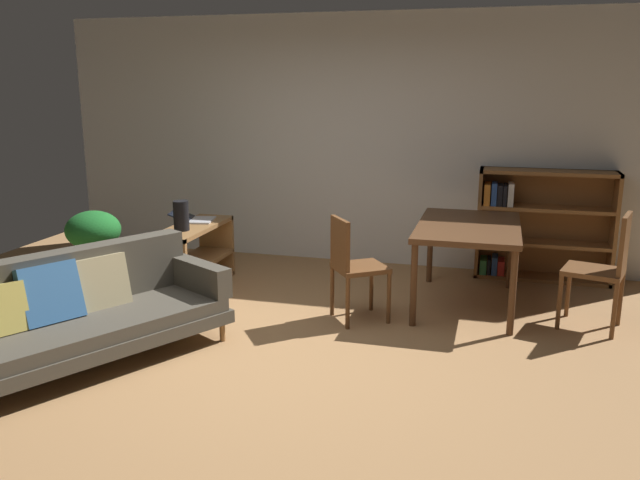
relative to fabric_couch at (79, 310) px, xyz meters
name	(u,v)px	position (x,y,z in m)	size (l,w,h in m)	color
ground_plane	(277,350)	(1.31, 0.54, -0.38)	(8.16, 8.16, 0.00)	#A87A4C
back_wall_panel	(355,141)	(1.31, 3.24, 0.97)	(6.80, 0.10, 2.70)	silver
fabric_couch	(79,310)	(0.00, 0.00, 0.00)	(1.68, 2.13, 0.78)	olive
media_console	(194,258)	(0.04, 1.78, -0.07)	(0.38, 1.10, 0.63)	olive
open_laptop	(195,218)	(-0.05, 1.99, 0.28)	(0.47, 0.39, 0.10)	silver
desk_speaker	(181,216)	(0.03, 1.56, 0.39)	(0.14, 0.14, 0.28)	black
potted_floor_plant	(94,239)	(-0.89, 1.52, 0.12)	(0.52, 0.52, 0.78)	brown
dining_table	(468,232)	(2.63, 1.97, 0.30)	(0.88, 1.38, 0.75)	#56351E
dining_chair_near	(353,263)	(1.72, 1.32, 0.12)	(0.56, 0.55, 0.90)	brown
dining_chair_far	(605,266)	(3.72, 1.66, 0.16)	(0.54, 0.50, 0.98)	brown
bookshelf	(535,224)	(3.25, 3.05, 0.18)	(1.33, 0.34, 1.13)	brown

